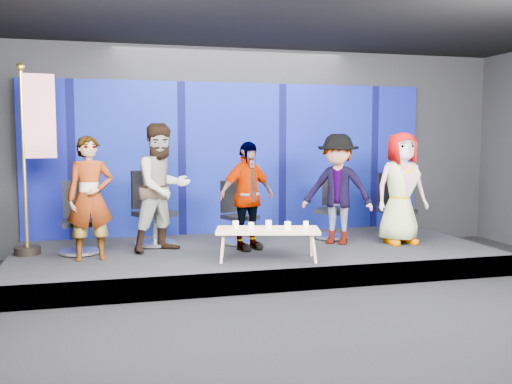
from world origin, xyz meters
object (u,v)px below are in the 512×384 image
chair_d (332,217)px  mug_e (306,224)px  panelist_d (338,189)px  coffee_table (268,231)px  chair_a (80,230)px  panelist_e (401,188)px  panelist_a (90,198)px  panelist_c (247,196)px  chair_b (153,221)px  mug_a (236,225)px  panelist_b (162,188)px  mug_c (269,224)px  chair_e (395,217)px  flag_stand (34,154)px  mug_d (288,225)px  chair_c (238,223)px  mug_b (251,226)px

chair_d → mug_e: bearing=-88.9°
panelist_d → coffee_table: panelist_d is taller
chair_a → panelist_e: bearing=-10.0°
panelist_a → panelist_c: panelist_a is taller
chair_b → mug_a: bearing=-79.2°
panelist_b → mug_c: panelist_b is taller
chair_b → panelist_b: panelist_b is taller
chair_e → flag_stand: size_ratio=0.40×
chair_e → mug_a: (-2.92, -0.97, 0.12)m
coffee_table → mug_e: mug_e is taller
panelist_d → mug_c: panelist_d is taller
chair_a → mug_a: 2.29m
chair_a → mug_d: (2.74, -1.20, 0.14)m
panelist_c → chair_d: (1.60, 0.59, -0.45)m
chair_d → panelist_d: 0.72m
panelist_d → coffee_table: bearing=-112.1°
mug_c → flag_stand: bearing=160.5°
chair_c → mug_d: 1.43m
chair_a → mug_c: chair_a is taller
coffee_table → flag_stand: size_ratio=0.55×
chair_a → flag_stand: (-0.59, 0.12, 1.08)m
panelist_a → chair_e: bearing=1.2°
panelist_a → panelist_c: 2.22m
mug_b → chair_e: bearing=21.9°
panelist_d → panelist_e: 0.99m
mug_b → mug_c: bearing=17.9°
chair_b → panelist_d: panelist_d is taller
chair_c → mug_d: size_ratio=9.60×
panelist_b → panelist_d: 2.70m
panelist_b → flag_stand: bearing=145.5°
panelist_c → mug_e: panelist_c is taller
chair_c → panelist_d: panelist_d is taller
mug_d → flag_stand: size_ratio=0.04×
coffee_table → mug_c: 0.13m
panelist_d → mug_a: panelist_d is taller
panelist_c → panelist_e: 2.45m
panelist_d → panelist_e: bearing=22.0°
panelist_a → mug_b: panelist_a is taller
flag_stand → mug_e: bearing=-28.0°
chair_a → mug_c: (2.53, -0.99, 0.13)m
chair_b → panelist_e: panelist_e is taller
chair_a → panelist_e: 4.88m
chair_e → mug_e: chair_e is taller
panelist_a → panelist_c: (2.22, 0.15, -0.04)m
chair_b → mug_c: bearing=-69.7°
mug_b → chair_c: bearing=85.2°
chair_a → panelist_b: (1.17, -0.12, 0.59)m
panelist_d → mug_a: (-1.79, -0.73, -0.38)m
chair_b → chair_d: (2.93, -0.10, -0.03)m
chair_a → chair_d: (3.99, 0.27, 0.01)m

